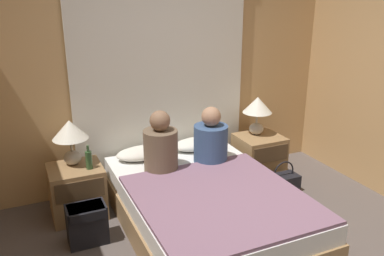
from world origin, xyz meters
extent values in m
cube|color=tan|center=(0.00, 1.90, 1.25)|extent=(4.09, 0.06, 2.50)
cube|color=silver|center=(0.00, 1.84, 1.16)|extent=(1.92, 0.02, 2.32)
cube|color=#99754C|center=(0.00, 0.76, 0.13)|extent=(1.42, 2.05, 0.25)
cube|color=white|center=(0.00, 0.76, 0.34)|extent=(1.38, 2.01, 0.17)
cube|color=#937047|center=(-1.03, 1.47, 0.25)|extent=(0.49, 0.46, 0.50)
cube|color=#4C3823|center=(-1.03, 1.24, 0.37)|extent=(0.44, 0.02, 0.18)
cube|color=#937047|center=(1.03, 1.47, 0.25)|extent=(0.49, 0.46, 0.50)
cube|color=#4C3823|center=(1.03, 1.24, 0.37)|extent=(0.44, 0.02, 0.18)
ellipsoid|color=#B2A899|center=(-1.03, 1.56, 0.57)|extent=(0.17, 0.17, 0.13)
cylinder|color=#B2A893|center=(-1.03, 1.56, 0.70)|extent=(0.02, 0.02, 0.13)
cone|color=silver|center=(-1.03, 1.56, 0.85)|extent=(0.33, 0.33, 0.18)
ellipsoid|color=#B2A899|center=(1.03, 1.56, 0.57)|extent=(0.17, 0.17, 0.13)
cylinder|color=#B2A893|center=(1.03, 1.56, 0.70)|extent=(0.02, 0.02, 0.13)
cone|color=silver|center=(1.03, 1.56, 0.85)|extent=(0.33, 0.33, 0.18)
ellipsoid|color=silver|center=(-0.31, 1.59, 0.48)|extent=(0.58, 0.31, 0.12)
ellipsoid|color=silver|center=(0.31, 1.59, 0.48)|extent=(0.58, 0.31, 0.12)
cube|color=slate|center=(0.00, 0.49, 0.44)|extent=(1.36, 1.44, 0.03)
cylinder|color=brown|center=(-0.25, 1.24, 0.63)|extent=(0.33, 0.33, 0.41)
sphere|color=#846047|center=(-0.25, 1.24, 0.93)|extent=(0.19, 0.19, 0.19)
cylinder|color=#38517A|center=(0.28, 1.24, 0.61)|extent=(0.34, 0.34, 0.38)
sphere|color=#A87A5B|center=(0.28, 1.24, 0.90)|extent=(0.19, 0.19, 0.19)
cylinder|color=#2D4C28|center=(-0.90, 1.39, 0.59)|extent=(0.06, 0.06, 0.17)
cylinder|color=#2D4C28|center=(-0.90, 1.39, 0.70)|extent=(0.02, 0.02, 0.06)
cube|color=black|center=(-1.03, 0.97, 0.18)|extent=(0.33, 0.21, 0.35)
cube|color=black|center=(-1.03, 0.95, 0.31)|extent=(0.30, 0.22, 0.08)
cube|color=black|center=(1.07, 1.05, 0.09)|extent=(0.33, 0.20, 0.19)
torus|color=black|center=(1.07, 1.05, 0.23)|extent=(0.25, 0.02, 0.25)
camera|label=1|loc=(-1.45, -2.15, 2.10)|focal=38.00mm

